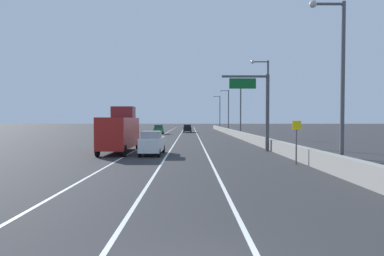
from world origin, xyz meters
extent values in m
plane|color=#2D2D30|center=(0.00, 64.00, 0.00)|extent=(320.00, 320.00, 0.00)
cube|color=silver|center=(-5.50, 55.00, 0.00)|extent=(0.16, 130.00, 0.00)
cube|color=silver|center=(-2.00, 55.00, 0.00)|extent=(0.16, 130.00, 0.00)
cube|color=silver|center=(1.50, 55.00, 0.00)|extent=(0.16, 130.00, 0.00)
cube|color=gray|center=(8.19, 40.00, 0.55)|extent=(0.60, 120.00, 1.10)
cylinder|color=#47474C|center=(7.59, 24.94, 3.75)|extent=(0.36, 0.36, 7.50)
cube|color=#47474C|center=(5.34, 24.94, 7.30)|extent=(4.50, 0.20, 0.20)
cube|color=#0C5923|center=(5.12, 24.82, 6.60)|extent=(2.60, 0.10, 1.00)
cylinder|color=#4C4C51|center=(7.29, 15.76, 1.20)|extent=(0.10, 0.10, 2.40)
cube|color=yellow|center=(7.29, 15.72, 2.70)|extent=(0.60, 0.04, 0.60)
cylinder|color=#4C4C51|center=(8.97, 12.80, 4.99)|extent=(0.24, 0.24, 9.99)
cube|color=#4C4C51|center=(8.07, 12.80, 9.84)|extent=(1.80, 0.12, 0.12)
sphere|color=beige|center=(7.17, 12.80, 9.84)|extent=(0.44, 0.44, 0.44)
cylinder|color=#4C4C51|center=(9.12, 30.93, 4.99)|extent=(0.24, 0.24, 9.99)
cube|color=#4C4C51|center=(8.22, 30.93, 9.84)|extent=(1.80, 0.12, 0.12)
sphere|color=beige|center=(7.32, 30.93, 9.84)|extent=(0.44, 0.44, 0.44)
cylinder|color=#4C4C51|center=(8.90, 49.07, 4.99)|extent=(0.24, 0.24, 9.99)
cube|color=#4C4C51|center=(8.00, 49.07, 9.84)|extent=(1.80, 0.12, 0.12)
sphere|color=beige|center=(7.10, 49.07, 9.84)|extent=(0.44, 0.44, 0.44)
cylinder|color=#4C4C51|center=(9.02, 67.21, 4.99)|extent=(0.24, 0.24, 9.99)
cube|color=#4C4C51|center=(8.12, 67.21, 9.84)|extent=(1.80, 0.12, 0.12)
sphere|color=beige|center=(7.22, 67.21, 9.84)|extent=(0.44, 0.44, 0.44)
cylinder|color=#4C4C51|center=(8.76, 85.35, 4.99)|extent=(0.24, 0.24, 9.99)
cube|color=#4C4C51|center=(7.86, 85.35, 9.84)|extent=(1.80, 0.12, 0.12)
sphere|color=beige|center=(6.96, 85.35, 9.84)|extent=(0.44, 0.44, 0.44)
cube|color=white|center=(-3.32, 21.75, 0.92)|extent=(1.84, 4.48, 1.15)
cube|color=#96969E|center=(-3.33, 21.31, 1.79)|extent=(1.59, 2.03, 0.60)
cylinder|color=black|center=(-4.09, 23.54, 0.34)|extent=(0.23, 0.68, 0.68)
cylinder|color=black|center=(-2.49, 23.51, 0.34)|extent=(0.23, 0.68, 0.68)
cylinder|color=black|center=(-4.16, 19.99, 0.34)|extent=(0.23, 0.68, 0.68)
cylinder|color=black|center=(-2.56, 19.96, 0.34)|extent=(0.23, 0.68, 0.68)
cube|color=#196033|center=(-6.64, 60.51, 0.86)|extent=(2.03, 4.24, 1.03)
cube|color=#1C4633|center=(-6.63, 60.09, 1.67)|extent=(1.73, 1.93, 0.60)
cylinder|color=black|center=(-7.56, 62.12, 0.34)|extent=(0.24, 0.69, 0.68)
cylinder|color=black|center=(-5.83, 62.18, 0.34)|extent=(0.24, 0.69, 0.68)
cylinder|color=black|center=(-7.46, 58.84, 0.34)|extent=(0.24, 0.69, 0.68)
cylinder|color=black|center=(-5.72, 58.90, 0.34)|extent=(0.24, 0.69, 0.68)
cube|color=black|center=(-0.64, 69.02, 0.82)|extent=(1.95, 4.61, 0.96)
cube|color=black|center=(-0.63, 68.56, 1.60)|extent=(1.69, 2.09, 0.60)
cylinder|color=black|center=(-1.53, 70.85, 0.34)|extent=(0.23, 0.68, 0.68)
cylinder|color=black|center=(0.19, 70.87, 0.34)|extent=(0.23, 0.68, 0.68)
cylinder|color=black|center=(-1.47, 67.16, 0.34)|extent=(0.23, 0.68, 0.68)
cylinder|color=black|center=(0.25, 67.19, 0.34)|extent=(0.23, 0.68, 0.68)
cube|color=#A51E19|center=(-6.59, 23.55, 1.88)|extent=(2.46, 8.05, 2.76)
cube|color=maroon|center=(-6.60, 25.32, 3.81)|extent=(2.13, 1.78, 1.10)
cylinder|color=black|center=(-7.73, 26.86, 0.50)|extent=(0.23, 1.00, 1.00)
cylinder|color=black|center=(-5.49, 26.87, 0.50)|extent=(0.23, 1.00, 1.00)
cylinder|color=black|center=(-7.68, 20.23, 0.50)|extent=(0.23, 1.00, 1.00)
cylinder|color=black|center=(-5.44, 20.25, 0.50)|extent=(0.23, 1.00, 1.00)
camera|label=1|loc=(-0.02, -5.44, 3.09)|focal=29.05mm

